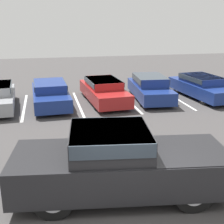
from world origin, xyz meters
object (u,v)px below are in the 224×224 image
at_px(parked_sedan_b, 50,93).
at_px(parked_sedan_d, 150,87).
at_px(pickup_truck, 121,162).
at_px(parked_sedan_c, 104,90).
at_px(parked_sedan_e, 202,86).

bearing_deg(parked_sedan_b, parked_sedan_d, 88.68).
distance_m(pickup_truck, parked_sedan_d, 9.95).
relative_size(parked_sedan_c, parked_sedan_e, 0.99).
height_order(parked_sedan_b, parked_sedan_d, parked_sedan_d).
xyz_separation_m(parked_sedan_c, parked_sedan_e, (5.66, -0.22, 0.01)).
bearing_deg(parked_sedan_c, parked_sedan_d, 85.51).
relative_size(parked_sedan_c, parked_sedan_d, 1.05).
bearing_deg(parked_sedan_b, parked_sedan_e, 87.00).
height_order(pickup_truck, parked_sedan_e, pickup_truck).
distance_m(parked_sedan_c, parked_sedan_e, 5.67).
height_order(parked_sedan_b, parked_sedan_e, parked_sedan_e).
relative_size(pickup_truck, parked_sedan_c, 1.17).
distance_m(pickup_truck, parked_sedan_c, 9.26).
height_order(pickup_truck, parked_sedan_c, pickup_truck).
xyz_separation_m(parked_sedan_b, parked_sedan_e, (8.51, -0.11, 0.01)).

